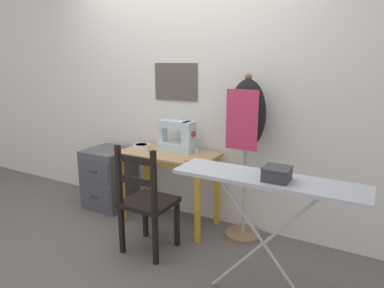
{
  "coord_description": "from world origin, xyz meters",
  "views": [
    {
      "loc": [
        1.74,
        -2.38,
        1.57
      ],
      "look_at": [
        0.27,
        0.21,
        0.84
      ],
      "focal_mm": 32.0,
      "sensor_mm": 36.0,
      "label": 1
    }
  ],
  "objects": [
    {
      "name": "dress_form",
      "position": [
        0.73,
        0.34,
        1.05
      ],
      "size": [
        0.32,
        0.32,
        1.47
      ],
      "color": "#846647",
      "rests_on": "ground_plane"
    },
    {
      "name": "sewing_table",
      "position": [
        0.0,
        0.23,
        0.61
      ],
      "size": [
        0.93,
        0.48,
        0.72
      ],
      "color": "tan",
      "rests_on": "ground_plane"
    },
    {
      "name": "wooden_chair",
      "position": [
        0.13,
        -0.29,
        0.44
      ],
      "size": [
        0.4,
        0.38,
        0.93
      ],
      "color": "black",
      "rests_on": "ground_plane"
    },
    {
      "name": "ground_plane",
      "position": [
        0.0,
        0.0,
        0.0
      ],
      "size": [
        14.0,
        14.0,
        0.0
      ],
      "primitive_type": "plane",
      "color": "#5B5651"
    },
    {
      "name": "thread_spool_near_machine",
      "position": [
        0.26,
        0.33,
        0.74
      ],
      "size": [
        0.03,
        0.03,
        0.04
      ],
      "color": "silver",
      "rests_on": "sewing_table"
    },
    {
      "name": "ironing_board",
      "position": [
        1.16,
        -0.43,
        0.82
      ],
      "size": [
        1.18,
        0.31,
        0.88
      ],
      "color": "#ADB2B7",
      "rests_on": "ground_plane"
    },
    {
      "name": "wall_back",
      "position": [
        -0.0,
        0.54,
        1.28
      ],
      "size": [
        10.0,
        0.07,
        2.55
      ],
      "color": "silver",
      "rests_on": "ground_plane"
    },
    {
      "name": "sewing_machine",
      "position": [
        0.06,
        0.33,
        0.86
      ],
      "size": [
        0.37,
        0.17,
        0.32
      ],
      "color": "silver",
      "rests_on": "sewing_table"
    },
    {
      "name": "storage_box",
      "position": [
        1.23,
        -0.46,
        0.92
      ],
      "size": [
        0.16,
        0.16,
        0.08
      ],
      "color": "#333338",
      "rests_on": "ironing_board"
    },
    {
      "name": "filing_cabinet",
      "position": [
        -0.8,
        0.26,
        0.32
      ],
      "size": [
        0.45,
        0.46,
        0.64
      ],
      "color": "#4C4C51",
      "rests_on": "ground_plane"
    },
    {
      "name": "scissors",
      "position": [
        0.32,
        0.09,
        0.72
      ],
      "size": [
        0.11,
        0.12,
        0.01
      ],
      "color": "silver",
      "rests_on": "sewing_table"
    },
    {
      "name": "fabric_bowl",
      "position": [
        -0.3,
        0.21,
        0.75
      ],
      "size": [
        0.15,
        0.15,
        0.05
      ],
      "color": "silver",
      "rests_on": "sewing_table"
    }
  ]
}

